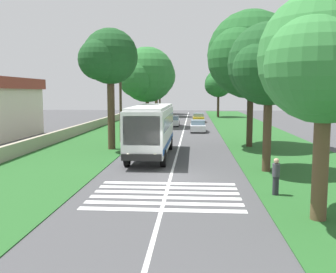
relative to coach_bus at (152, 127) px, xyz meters
name	(u,v)px	position (x,y,z in m)	size (l,w,h in m)	color
ground	(171,177)	(-6.84, -1.80, -2.15)	(160.00, 160.00, 0.00)	#424244
grass_verge_left	(95,141)	(8.16, 6.40, -2.13)	(120.00, 8.00, 0.04)	#235623
grass_verge_right	(268,143)	(8.16, -10.00, -2.13)	(120.00, 8.00, 0.04)	#235623
centre_line	(180,142)	(8.16, -1.80, -2.14)	(110.00, 0.16, 0.01)	silver
coach_bus	(152,127)	(0.00, 0.00, 0.00)	(11.16, 2.62, 3.73)	white
zebra_crossing	(166,195)	(-10.56, -1.80, -2.14)	(4.95, 6.80, 0.01)	silver
trailing_car_0	(198,126)	(17.83, -3.55, -1.48)	(4.30, 1.78, 1.43)	silver
trailing_car_1	(173,121)	(25.79, -0.12, -1.48)	(4.30, 1.78, 1.43)	silver
trailing_car_2	(198,118)	(32.98, -3.79, -1.48)	(4.30, 1.78, 1.43)	gold
roadside_tree_left_0	(156,77)	(46.32, 4.35, 5.44)	(8.99, 7.39, 11.47)	#4C3826
roadside_tree_left_1	(159,80)	(54.88, 4.55, 5.21)	(7.49, 6.36, 10.65)	#4C3826
roadside_tree_left_2	(146,76)	(23.69, 3.41, 4.67)	(9.03, 7.35, 10.67)	#4C3826
roadside_tree_left_3	(108,59)	(3.07, 3.84, 5.24)	(5.30, 4.50, 9.76)	#4C3826
roadside_tree_right_0	(218,84)	(45.47, -7.48, 4.05)	(6.27, 5.22, 8.90)	#3D2D1E
roadside_tree_right_1	(249,57)	(5.33, -7.61, 5.48)	(8.89, 7.45, 11.50)	#3D2D1E
roadside_tree_right_2	(267,67)	(-4.91, -7.25, 4.01)	(5.76, 4.78, 8.66)	#4C3826
roadside_tree_right_3	(321,61)	(-13.71, -7.51, 3.63)	(5.63, 4.73, 8.25)	brown
utility_pole	(121,100)	(7.61, 3.75, 1.81)	(0.24, 1.40, 7.56)	#473828
roadside_wall	(76,130)	(13.16, 9.80, -1.59)	(70.00, 0.40, 1.03)	#9E937F
pedestrian	(276,176)	(-10.33, -6.80, -1.24)	(0.34, 0.34, 1.69)	#26262D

